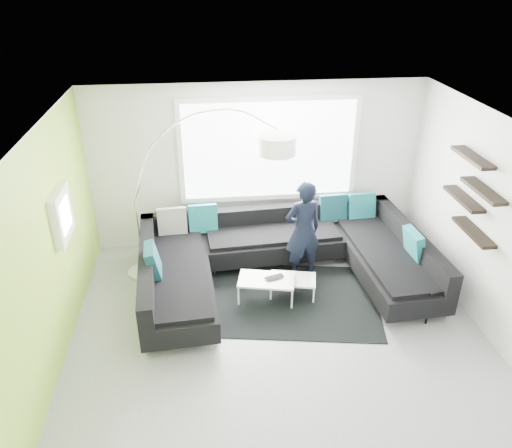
{
  "coord_description": "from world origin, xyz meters",
  "views": [
    {
      "loc": [
        -0.88,
        -5.24,
        4.44
      ],
      "look_at": [
        -0.19,
        0.9,
        1.17
      ],
      "focal_mm": 35.0,
      "sensor_mm": 36.0,
      "label": 1
    }
  ],
  "objects_px": {
    "side_table": "(430,299)",
    "coffee_table": "(280,287)",
    "person": "(303,230)",
    "laptop": "(276,279)",
    "sectional_sofa": "(284,263)",
    "arc_lamp": "(134,200)"
  },
  "relations": [
    {
      "from": "coffee_table",
      "to": "arc_lamp",
      "type": "xyz_separation_m",
      "value": [
        -2.07,
        0.85,
        1.14
      ]
    },
    {
      "from": "sectional_sofa",
      "to": "side_table",
      "type": "relative_size",
      "value": 8.6
    },
    {
      "from": "side_table",
      "to": "person",
      "type": "height_order",
      "value": "person"
    },
    {
      "from": "sectional_sofa",
      "to": "coffee_table",
      "type": "relative_size",
      "value": 4.19
    },
    {
      "from": "sectional_sofa",
      "to": "side_table",
      "type": "distance_m",
      "value": 2.14
    },
    {
      "from": "person",
      "to": "sectional_sofa",
      "type": "bearing_deg",
      "value": 26.34
    },
    {
      "from": "laptop",
      "to": "person",
      "type": "bearing_deg",
      "value": 32.07
    },
    {
      "from": "laptop",
      "to": "coffee_table",
      "type": "bearing_deg",
      "value": 18.36
    },
    {
      "from": "arc_lamp",
      "to": "side_table",
      "type": "height_order",
      "value": "arc_lamp"
    },
    {
      "from": "sectional_sofa",
      "to": "laptop",
      "type": "distance_m",
      "value": 0.38
    },
    {
      "from": "person",
      "to": "laptop",
      "type": "height_order",
      "value": "person"
    },
    {
      "from": "sectional_sofa",
      "to": "laptop",
      "type": "xyz_separation_m",
      "value": [
        -0.18,
        -0.34,
        -0.05
      ]
    },
    {
      "from": "side_table",
      "to": "sectional_sofa",
      "type": "bearing_deg",
      "value": 154.22
    },
    {
      "from": "sectional_sofa",
      "to": "laptop",
      "type": "height_order",
      "value": "sectional_sofa"
    },
    {
      "from": "arc_lamp",
      "to": "person",
      "type": "distance_m",
      "value": 2.57
    },
    {
      "from": "sectional_sofa",
      "to": "person",
      "type": "bearing_deg",
      "value": 35.43
    },
    {
      "from": "person",
      "to": "laptop",
      "type": "bearing_deg",
      "value": 37.25
    },
    {
      "from": "coffee_table",
      "to": "person",
      "type": "distance_m",
      "value": 0.94
    },
    {
      "from": "person",
      "to": "side_table",
      "type": "bearing_deg",
      "value": 130.39
    },
    {
      "from": "sectional_sofa",
      "to": "person",
      "type": "xyz_separation_m",
      "value": [
        0.32,
        0.26,
        0.4
      ]
    },
    {
      "from": "side_table",
      "to": "coffee_table",
      "type": "bearing_deg",
      "value": 162.34
    },
    {
      "from": "arc_lamp",
      "to": "coffee_table",
      "type": "bearing_deg",
      "value": -20.72
    }
  ]
}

